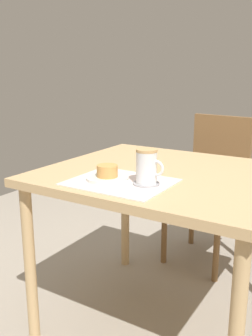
# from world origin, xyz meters

# --- Properties ---
(ground_plane) EXTENTS (4.40, 4.40, 0.02)m
(ground_plane) POSITION_xyz_m (0.00, 0.00, -0.01)
(ground_plane) COLOR #9E9384
(dining_table) EXTENTS (1.01, 0.90, 0.76)m
(dining_table) POSITION_xyz_m (0.00, 0.00, 0.67)
(dining_table) COLOR tan
(dining_table) RESTS_ON ground_plane
(wooden_chair) EXTENTS (0.47, 0.47, 0.91)m
(wooden_chair) POSITION_xyz_m (-0.04, 0.77, 0.49)
(wooden_chair) COLOR brown
(wooden_chair) RESTS_ON ground_plane
(placemat) EXTENTS (0.39, 0.32, 0.00)m
(placemat) POSITION_xyz_m (-0.07, -0.25, 0.76)
(placemat) COLOR silver
(placemat) RESTS_ON dining_table
(pastry_plate) EXTENTS (0.17, 0.17, 0.01)m
(pastry_plate) POSITION_xyz_m (-0.13, -0.25, 0.77)
(pastry_plate) COLOR silver
(pastry_plate) RESTS_ON placemat
(pastry) EXTENTS (0.08, 0.08, 0.05)m
(pastry) POSITION_xyz_m (-0.13, -0.25, 0.80)
(pastry) COLOR tan
(pastry) RESTS_ON pastry_plate
(coffee_coaster) EXTENTS (0.10, 0.10, 0.00)m
(coffee_coaster) POSITION_xyz_m (0.03, -0.23, 0.76)
(coffee_coaster) COLOR #99999E
(coffee_coaster) RESTS_ON placemat
(coffee_mug) EXTENTS (0.11, 0.08, 0.13)m
(coffee_mug) POSITION_xyz_m (0.03, -0.23, 0.83)
(coffee_mug) COLOR white
(coffee_mug) RESTS_ON coffee_coaster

